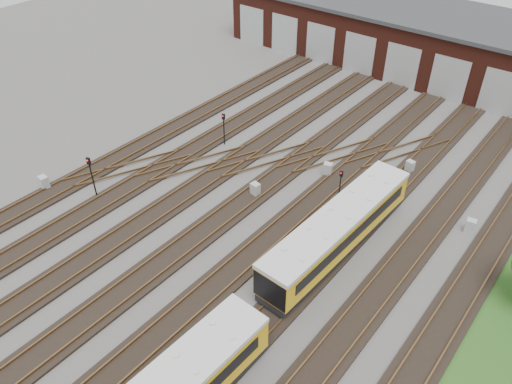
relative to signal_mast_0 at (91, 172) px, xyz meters
The scene contains 12 objects.
ground 11.53m from the signal_mast_0, 10.78° to the right, with size 120.00×120.00×0.00m, color #4A4745.
track_network 11.25m from the signal_mast_0, ahead, with size 30.40×70.00×0.33m.
maintenance_shed 39.46m from the signal_mast_0, 73.66° to the left, with size 51.00×12.50×6.35m.
signal_mast_0 is the anchor object (origin of this frame).
signal_mast_1 11.91m from the signal_mast_0, 77.68° to the left, with size 0.28×0.27×2.98m.
signal_mast_2 17.39m from the signal_mast_0, 25.46° to the left, with size 0.27×0.26×2.74m.
signal_mast_3 18.22m from the signal_mast_0, 38.09° to the left, with size 0.23×0.22×2.51m.
relay_cabinet_0 4.62m from the signal_mast_0, 154.59° to the right, with size 0.68×0.57×1.14m, color #ACAEB1.
relay_cabinet_1 12.08m from the signal_mast_0, 39.65° to the left, with size 0.65×0.54×1.09m, color #ACAEB1.
relay_cabinet_2 18.01m from the signal_mast_0, 47.78° to the left, with size 0.67×0.56×1.12m, color #ACAEB1.
relay_cabinet_3 24.65m from the signal_mast_0, 46.50° to the left, with size 0.61×0.51×1.02m, color #ACAEB1.
relay_cabinet_4 27.07m from the signal_mast_0, 30.38° to the left, with size 0.63×0.53×1.06m, color #ACAEB1.
Camera 1 is at (16.89, -13.50, 23.10)m, focal length 35.00 mm.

